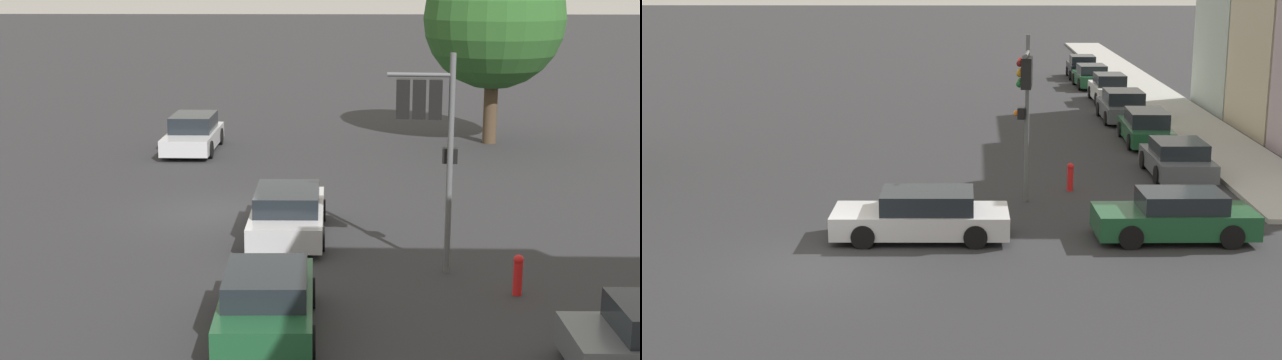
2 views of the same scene
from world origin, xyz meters
The scene contains 7 objects.
ground_plane centered at (0.00, 0.00, 0.00)m, with size 300.00×300.00×0.00m, color #28282B.
street_tree centered at (-11.69, 10.03, 5.16)m, with size 5.78×5.78×8.07m.
traffic_signal centered at (5.21, 5.82, 3.69)m, with size 0.54×1.67×5.15m.
crossing_car_0 centered at (-9.67, -2.13, 0.69)m, with size 4.79×1.98×1.46m.
crossing_car_1 centered at (2.33, 2.40, 0.63)m, with size 4.73×2.06×1.32m.
crossing_car_2 centered at (9.09, 2.41, 0.63)m, with size 4.29×2.00×1.32m.
fire_hydrant centered at (6.82, 7.71, 0.49)m, with size 0.22×0.22×0.92m.
Camera 1 is at (25.41, 3.88, 6.78)m, focal length 50.00 mm.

